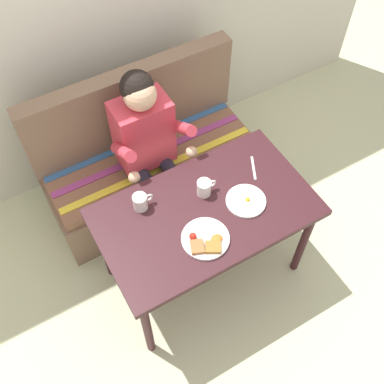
% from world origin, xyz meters
% --- Properties ---
extents(ground_plane, '(8.00, 8.00, 0.00)m').
position_xyz_m(ground_plane, '(0.00, 0.00, 0.00)').
color(ground_plane, beige).
extents(table, '(1.20, 0.70, 0.73)m').
position_xyz_m(table, '(0.00, 0.00, 0.65)').
color(table, '#36171D').
rests_on(table, ground).
extents(couch, '(1.44, 0.56, 1.00)m').
position_xyz_m(couch, '(0.00, 0.76, 0.33)').
color(couch, brown).
rests_on(couch, ground).
extents(person, '(0.45, 0.61, 1.21)m').
position_xyz_m(person, '(-0.05, 0.59, 0.74)').
color(person, '#C53645').
rests_on(person, ground).
extents(plate_breakfast, '(0.26, 0.26, 0.05)m').
position_xyz_m(plate_breakfast, '(-0.10, -0.16, 0.74)').
color(plate_breakfast, white).
rests_on(plate_breakfast, table).
extents(plate_eggs, '(0.22, 0.22, 0.04)m').
position_xyz_m(plate_eggs, '(0.22, -0.06, 0.74)').
color(plate_eggs, white).
rests_on(plate_eggs, table).
extents(coffee_mug, '(0.12, 0.08, 0.10)m').
position_xyz_m(coffee_mug, '(-0.29, 0.20, 0.78)').
color(coffee_mug, white).
rests_on(coffee_mug, table).
extents(coffee_mug_second, '(0.12, 0.08, 0.10)m').
position_xyz_m(coffee_mug_second, '(0.05, 0.11, 0.78)').
color(coffee_mug_second, white).
rests_on(coffee_mug_second, table).
extents(fork, '(0.09, 0.16, 0.00)m').
position_xyz_m(fork, '(0.39, 0.11, 0.73)').
color(fork, silver).
rests_on(fork, table).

